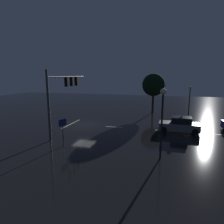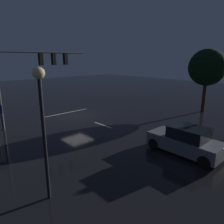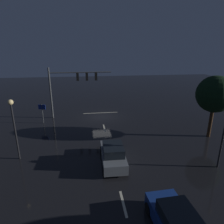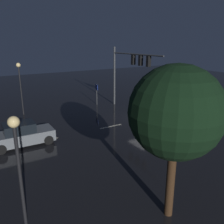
{
  "view_description": "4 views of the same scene",
  "coord_description": "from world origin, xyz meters",
  "px_view_note": "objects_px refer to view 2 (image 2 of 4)",
  "views": [
    {
      "loc": [
        22.16,
        10.04,
        6.17
      ],
      "look_at": [
        -0.04,
        3.72,
        1.83
      ],
      "focal_mm": 31.27,
      "sensor_mm": 36.0,
      "label": 1
    },
    {
      "loc": [
        11.08,
        16.89,
        5.55
      ],
      "look_at": [
        -0.23,
        4.89,
        1.29
      ],
      "focal_mm": 33.42,
      "sensor_mm": 36.0,
      "label": 2
    },
    {
      "loc": [
        2.0,
        25.58,
        9.16
      ],
      "look_at": [
        -1.03,
        3.21,
        1.71
      ],
      "focal_mm": 31.66,
      "sensor_mm": 36.0,
      "label": 3
    },
    {
      "loc": [
        -17.06,
        14.49,
        7.25
      ],
      "look_at": [
        -0.13,
        3.95,
        1.37
      ],
      "focal_mm": 38.37,
      "sensor_mm": 36.0,
      "label": 4
    }
  ],
  "objects_px": {
    "street_lamp_right_kerb": "(42,111)",
    "car_approaching": "(186,141)",
    "tree_left_near": "(207,68)",
    "traffic_signal_assembly": "(34,67)"
  },
  "relations": [
    {
      "from": "traffic_signal_assembly",
      "to": "tree_left_near",
      "type": "relative_size",
      "value": 1.24
    },
    {
      "from": "street_lamp_right_kerb",
      "to": "car_approaching",
      "type": "bearing_deg",
      "value": 167.43
    },
    {
      "from": "traffic_signal_assembly",
      "to": "street_lamp_right_kerb",
      "type": "bearing_deg",
      "value": 67.65
    },
    {
      "from": "street_lamp_right_kerb",
      "to": "tree_left_near",
      "type": "height_order",
      "value": "tree_left_near"
    },
    {
      "from": "traffic_signal_assembly",
      "to": "car_approaching",
      "type": "distance_m",
      "value": 13.22
    },
    {
      "from": "car_approaching",
      "to": "tree_left_near",
      "type": "relative_size",
      "value": 0.67
    },
    {
      "from": "traffic_signal_assembly",
      "to": "street_lamp_right_kerb",
      "type": "xyz_separation_m",
      "value": [
        4.24,
        10.31,
        -1.13
      ]
    },
    {
      "from": "traffic_signal_assembly",
      "to": "car_approaching",
      "type": "height_order",
      "value": "traffic_signal_assembly"
    },
    {
      "from": "car_approaching",
      "to": "tree_left_near",
      "type": "distance_m",
      "value": 12.15
    },
    {
      "from": "street_lamp_right_kerb",
      "to": "tree_left_near",
      "type": "bearing_deg",
      "value": -173.95
    }
  ]
}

